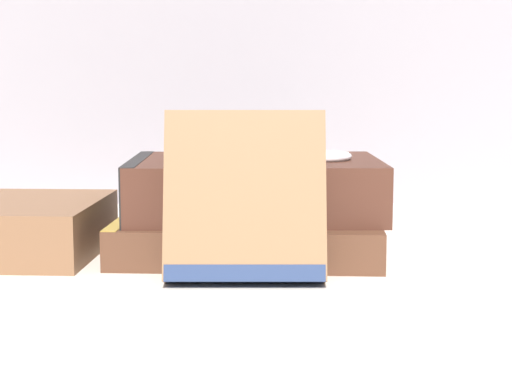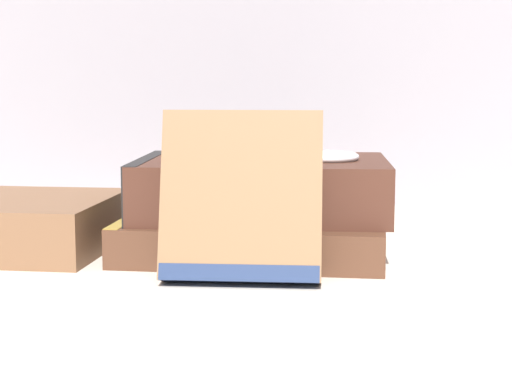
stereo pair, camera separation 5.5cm
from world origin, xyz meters
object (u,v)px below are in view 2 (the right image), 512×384
at_px(reading_glasses, 184,221).
at_px(book_flat_bottom, 249,235).
at_px(pocket_watch, 327,156).
at_px(book_leaning_front, 242,203).
at_px(book_flat_top, 255,187).

bearing_deg(reading_glasses, book_flat_bottom, -41.35).
relative_size(book_flat_bottom, reading_glasses, 1.95).
bearing_deg(pocket_watch, reading_glasses, 136.02).
relative_size(book_leaning_front, reading_glasses, 1.08).
height_order(book_flat_bottom, book_flat_top, book_flat_top).
bearing_deg(book_flat_bottom, book_flat_top, 55.03).
bearing_deg(book_flat_bottom, reading_glasses, 122.26).
relative_size(book_flat_bottom, book_flat_top, 1.07).
distance_m(book_flat_top, reading_glasses, 0.17).
distance_m(pocket_watch, reading_glasses, 0.22).
height_order(book_flat_bottom, book_leaning_front, book_leaning_front).
bearing_deg(book_flat_bottom, book_leaning_front, -84.80).
distance_m(book_flat_bottom, book_leaning_front, 0.11).
bearing_deg(book_leaning_front, reading_glasses, 108.79).
xyz_separation_m(book_flat_top, reading_glasses, (-0.08, 0.14, -0.05)).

